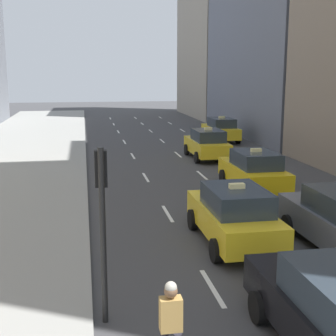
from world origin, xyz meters
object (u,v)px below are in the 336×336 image
taxi_lead (207,144)px  skateboarder (171,327)px  taxi_fourth (254,171)px  traffic_light_pole (102,207)px  taxi_third (234,215)px  taxi_second (221,129)px

taxi_lead → skateboarder: taxi_lead is taller
taxi_fourth → skateboarder: 13.11m
skateboarder → traffic_light_pole: 2.76m
skateboarder → traffic_light_pole: size_ratio=0.48×
taxi_third → taxi_fourth: same height
taxi_third → skateboarder: taxi_third is taller
taxi_lead → taxi_fourth: bearing=-90.0°
taxi_second → skateboarder: taxi_second is taller
traffic_light_pole → skateboarder: bearing=-65.6°
taxi_third → taxi_fourth: size_ratio=1.00×
taxi_second → taxi_third: 21.02m
taxi_fourth → skateboarder: (-5.78, -11.76, 0.08)m
taxi_fourth → traffic_light_pole: bearing=-125.0°
taxi_third → taxi_fourth: 6.52m
taxi_lead → taxi_second: bearing=67.2°
traffic_light_pole → taxi_third: bearing=43.4°
taxi_lead → taxi_second: size_ratio=1.00×
taxi_third → taxi_fourth: bearing=64.6°
taxi_second → taxi_fourth: (-2.80, -14.37, 0.00)m
taxi_lead → taxi_second: 7.21m
taxi_lead → skateboarder: size_ratio=2.52×
taxi_second → skateboarder: 27.51m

